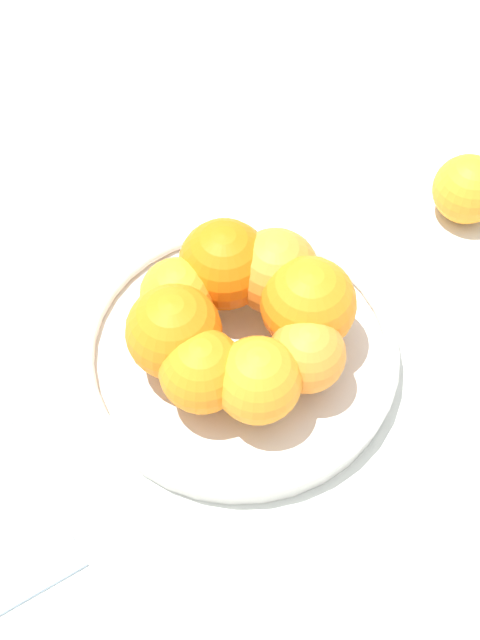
{
  "coord_description": "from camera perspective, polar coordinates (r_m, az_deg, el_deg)",
  "views": [
    {
      "loc": [
        0.26,
        -0.34,
        0.68
      ],
      "look_at": [
        0.0,
        0.0,
        0.07
      ],
      "focal_mm": 50.0,
      "sensor_mm": 36.0,
      "label": 1
    }
  ],
  "objects": [
    {
      "name": "orange_pile",
      "position": [
        0.75,
        0.08,
        0.29
      ],
      "size": [
        0.19,
        0.19,
        0.08
      ],
      "color": "orange",
      "rests_on": "fruit_bowl"
    },
    {
      "name": "fruit_bowl",
      "position": [
        0.8,
        -0.0,
        -2.15
      ],
      "size": [
        0.28,
        0.28,
        0.03
      ],
      "color": "silver",
      "rests_on": "ground_plane"
    },
    {
      "name": "stray_orange",
      "position": [
        0.92,
        14.36,
        8.11
      ],
      "size": [
        0.07,
        0.07,
        0.07
      ],
      "primitive_type": "sphere",
      "color": "orange",
      "rests_on": "ground_plane"
    },
    {
      "name": "ground_plane",
      "position": [
        0.81,
        -0.0,
        -2.72
      ],
      "size": [
        4.0,
        4.0,
        0.0
      ],
      "primitive_type": "plane",
      "color": "silver"
    }
  ]
}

